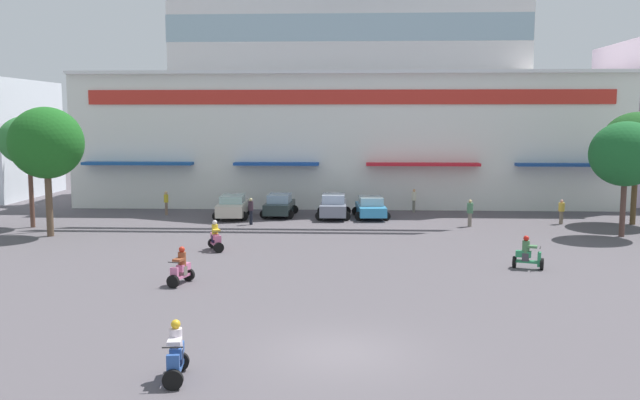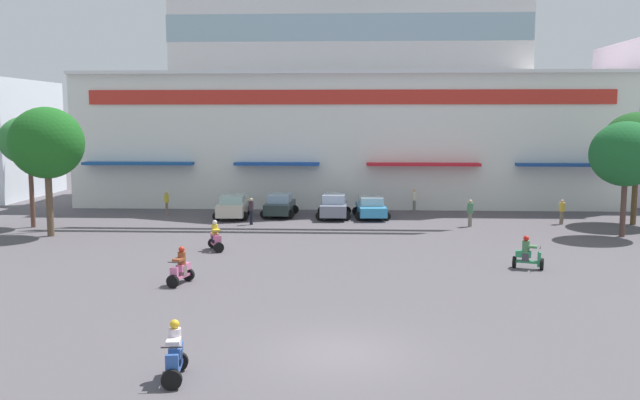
% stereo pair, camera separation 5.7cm
% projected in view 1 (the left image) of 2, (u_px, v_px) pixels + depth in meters
% --- Properties ---
extents(ground_plane, '(128.00, 128.00, 0.00)m').
position_uv_depth(ground_plane, '(345.00, 259.00, 32.30)').
color(ground_plane, '#544F54').
extents(colonial_building, '(40.80, 16.84, 21.50)m').
position_uv_depth(colonial_building, '(348.00, 83.00, 54.12)').
color(colonial_building, white).
rests_on(colonial_building, ground).
extents(plaza_tree_0, '(4.18, 3.60, 7.29)m').
position_uv_depth(plaza_tree_0, '(46.00, 143.00, 37.74)').
color(plaza_tree_0, brown).
rests_on(plaza_tree_0, ground).
extents(plaza_tree_1, '(3.99, 3.63, 6.49)m').
position_uv_depth(plaza_tree_1, '(626.00, 154.00, 37.68)').
color(plaza_tree_1, brown).
rests_on(plaza_tree_1, ground).
extents(plaza_tree_2, '(3.61, 3.20, 6.81)m').
position_uv_depth(plaza_tree_2, '(29.00, 141.00, 40.81)').
color(plaza_tree_2, brown).
rests_on(plaza_tree_2, ground).
extents(plaza_tree_3, '(4.31, 4.74, 7.04)m').
position_uv_depth(plaza_tree_3, '(637.00, 146.00, 41.98)').
color(plaza_tree_3, brown).
rests_on(plaza_tree_3, ground).
extents(parked_car_0, '(2.48, 4.41, 1.53)m').
position_uv_depth(parked_car_0, '(233.00, 206.00, 45.27)').
color(parked_car_0, beige).
rests_on(parked_car_0, ground).
extents(parked_car_1, '(2.39, 3.96, 1.52)m').
position_uv_depth(parked_car_1, '(279.00, 205.00, 45.98)').
color(parked_car_1, '#202D2C').
rests_on(parked_car_1, ground).
extents(parked_car_2, '(2.32, 4.06, 1.60)m').
position_uv_depth(parked_car_2, '(334.00, 206.00, 45.22)').
color(parked_car_2, slate).
rests_on(parked_car_2, ground).
extents(parked_car_3, '(2.53, 4.04, 1.43)m').
position_uv_depth(parked_car_3, '(371.00, 207.00, 45.14)').
color(parked_car_3, '#358FC4').
rests_on(parked_car_3, ground).
extents(scooter_rider_0, '(1.07, 1.53, 1.54)m').
position_uv_depth(scooter_rider_0, '(216.00, 238.00, 34.20)').
color(scooter_rider_0, black).
rests_on(scooter_rider_0, ground).
extents(scooter_rider_1, '(0.69, 1.46, 1.57)m').
position_uv_depth(scooter_rider_1, '(176.00, 356.00, 17.34)').
color(scooter_rider_1, black).
rests_on(scooter_rider_1, ground).
extents(scooter_rider_2, '(1.42, 0.92, 1.49)m').
position_uv_depth(scooter_rider_2, '(528.00, 255.00, 30.08)').
color(scooter_rider_2, black).
rests_on(scooter_rider_2, ground).
extents(scooter_rider_4, '(0.87, 1.47, 1.54)m').
position_uv_depth(scooter_rider_4, '(181.00, 269.00, 27.29)').
color(scooter_rider_4, black).
rests_on(scooter_rider_4, ground).
extents(pedestrian_0, '(0.47, 0.47, 1.56)m').
position_uv_depth(pedestrian_0, '(561.00, 210.00, 42.57)').
color(pedestrian_0, '#756552').
rests_on(pedestrian_0, ground).
extents(pedestrian_1, '(0.42, 0.42, 1.68)m').
position_uv_depth(pedestrian_1, '(470.00, 211.00, 41.59)').
color(pedestrian_1, slate).
rests_on(pedestrian_1, ground).
extents(pedestrian_2, '(0.41, 0.41, 1.69)m').
position_uv_depth(pedestrian_2, '(251.00, 209.00, 42.33)').
color(pedestrian_2, black).
rests_on(pedestrian_2, ground).
extents(pedestrian_3, '(0.34, 0.34, 1.65)m').
position_uv_depth(pedestrian_3, '(166.00, 201.00, 46.52)').
color(pedestrian_3, '#7C6251').
rests_on(pedestrian_3, ground).
extents(pedestrian_4, '(0.46, 0.46, 1.66)m').
position_uv_depth(pedestrian_4, '(414.00, 199.00, 47.81)').
color(pedestrian_4, slate).
rests_on(pedestrian_4, ground).
extents(streetlamp_near, '(0.40, 0.40, 6.55)m').
position_uv_depth(streetlamp_near, '(46.00, 167.00, 39.57)').
color(streetlamp_near, '#474C51').
rests_on(streetlamp_near, ground).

